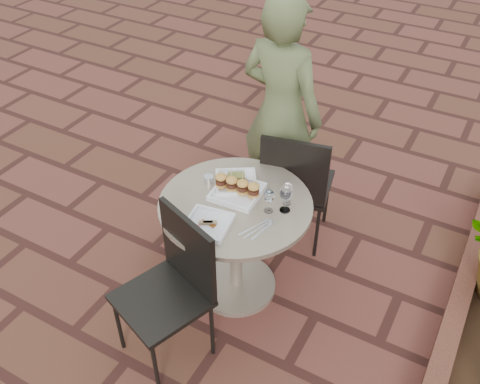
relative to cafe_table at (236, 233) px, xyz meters
The scene contains 14 objects.
ground 0.56m from the cafe_table, behind, with size 60.00×60.00×0.00m, color #572922.
cafe_table is the anchor object (origin of this frame).
chair_far 0.59m from the cafe_table, 76.60° to the left, with size 0.52×0.52×0.93m.
chair_near 0.54m from the cafe_table, 98.53° to the right, with size 0.57×0.57×0.93m.
diner 0.93m from the cafe_table, 98.09° to the left, with size 0.62×0.40×1.69m, color #4E5931.
plate_salmon 0.32m from the cafe_table, 118.45° to the left, with size 0.34×0.34×0.07m.
plate_sliders 0.30m from the cafe_table, 111.84° to the left, with size 0.29×0.29×0.18m.
plate_tuna 0.36m from the cafe_table, 98.53° to the right, with size 0.27×0.27×0.03m.
wine_glass_right 0.40m from the cafe_table, ahead, with size 0.06×0.06×0.15m.
wine_glass_mid 0.46m from the cafe_table, 28.38° to the left, with size 0.06×0.06×0.15m.
wine_glass_far 0.47m from the cafe_table, 15.44° to the left, with size 0.07×0.07×0.17m.
steel_ramekin 0.37m from the cafe_table, 159.21° to the left, with size 0.06×0.06×0.04m, color silver.
cutlery_set 0.36m from the cafe_table, 32.49° to the right, with size 0.10×0.22×0.00m, color silver, non-canonical shape.
planter_curb 1.42m from the cafe_table, 14.07° to the left, with size 0.12×3.00×0.15m, color brown.
Camera 1 is at (1.45, -2.08, 2.73)m, focal length 40.00 mm.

